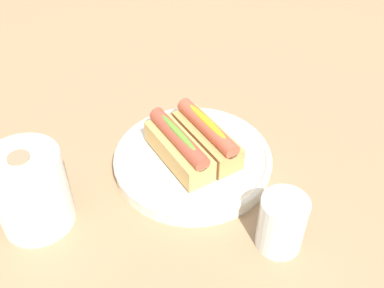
{
  "coord_description": "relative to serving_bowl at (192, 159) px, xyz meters",
  "views": [
    {
      "loc": [
        -0.48,
        0.29,
        0.54
      ],
      "look_at": [
        0.0,
        0.01,
        0.05
      ],
      "focal_mm": 41.12,
      "sensor_mm": 36.0,
      "label": 1
    }
  ],
  "objects": [
    {
      "name": "hotdog_front",
      "position": [
        0.0,
        -0.03,
        0.04
      ],
      "size": [
        0.15,
        0.05,
        0.06
      ],
      "color": "tan",
      "rests_on": "serving_bowl"
    },
    {
      "name": "paper_towel_roll",
      "position": [
        0.02,
        0.27,
        0.05
      ],
      "size": [
        0.11,
        0.11,
        0.13
      ],
      "color": "white",
      "rests_on": "ground_plane"
    },
    {
      "name": "water_glass",
      "position": [
        -0.21,
        -0.03,
        0.02
      ],
      "size": [
        0.07,
        0.07,
        0.09
      ],
      "color": "white",
      "rests_on": "ground_plane"
    },
    {
      "name": "serving_bowl",
      "position": [
        0.0,
        0.0,
        0.0
      ],
      "size": [
        0.27,
        0.27,
        0.03
      ],
      "color": "silver",
      "rests_on": "ground_plane"
    },
    {
      "name": "hotdog_back",
      "position": [
        -0.0,
        0.03,
        0.04
      ],
      "size": [
        0.15,
        0.05,
        0.06
      ],
      "color": "tan",
      "rests_on": "serving_bowl"
    },
    {
      "name": "ground_plane",
      "position": [
        -0.0,
        -0.01,
        -0.02
      ],
      "size": [
        2.4,
        2.4,
        0.0
      ],
      "primitive_type": "plane",
      "color": "#9E7A56"
    }
  ]
}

